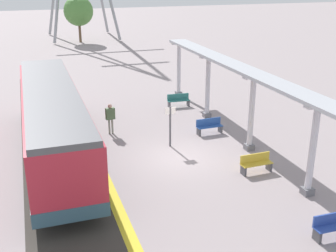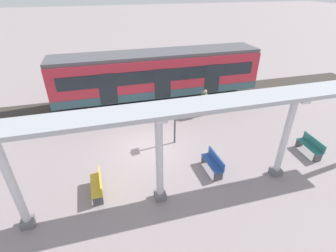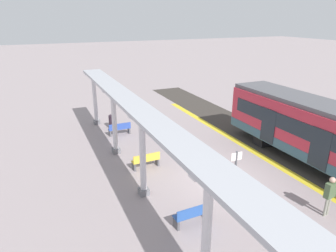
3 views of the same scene
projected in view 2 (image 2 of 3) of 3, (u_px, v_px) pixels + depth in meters
ground_plane at (147, 147)px, 13.33m from camera, size 176.00×176.00×0.00m
tactile_edge_strip at (135, 114)px, 16.59m from camera, size 0.49×26.92×0.01m
trackbed at (131, 102)px, 18.13m from camera, size 3.20×38.92×0.01m
train_near_carriage at (158, 75)px, 17.68m from camera, size 2.65×14.29×3.48m
canopy_pillar_second at (12, 184)px, 8.07m from camera, size 1.10×0.44×3.89m
canopy_pillar_third at (159, 159)px, 9.20m from camera, size 1.10×0.44×3.89m
canopy_pillar_fourth at (285, 138)px, 10.45m from camera, size 1.10×0.44×3.89m
canopy_beam at (159, 110)px, 8.20m from camera, size 1.20×21.91×0.16m
bench_near_end at (98, 184)px, 10.24m from camera, size 1.51×0.49×0.86m
bench_mid_platform at (311, 146)px, 12.62m from camera, size 1.52×0.53×0.86m
bench_extra_slot at (213, 163)px, 11.46m from camera, size 1.51×0.49×0.86m
platform_info_sign at (175, 121)px, 13.00m from camera, size 0.56×0.10×2.20m
passenger_waiting_near_edge at (205, 100)px, 15.90m from camera, size 0.53×0.29×1.76m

